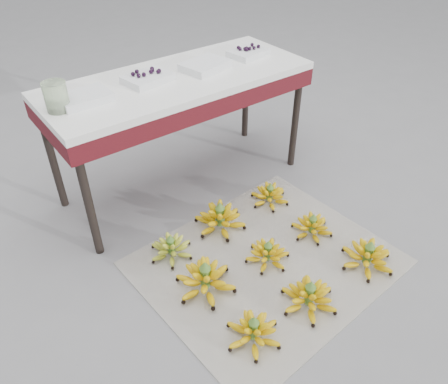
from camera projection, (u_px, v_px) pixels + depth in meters
ground at (255, 272)px, 2.28m from camera, size 60.00×60.00×0.00m
newspaper_mat at (266, 262)px, 2.33m from camera, size 1.31×1.12×0.01m
bunch_front_left at (253, 332)px, 1.92m from camera, size 0.27×0.27×0.15m
bunch_front_center at (309, 297)px, 2.07m from camera, size 0.35×0.35×0.17m
bunch_front_right at (367, 257)px, 2.28m from camera, size 0.34×0.34×0.17m
bunch_mid_left at (206, 279)px, 2.15m from camera, size 0.39×0.39×0.18m
bunch_mid_center at (268, 254)px, 2.31m from camera, size 0.26×0.26×0.14m
bunch_mid_right at (312, 227)px, 2.48m from camera, size 0.27×0.27×0.14m
bunch_back_left at (171, 248)px, 2.34m from camera, size 0.27×0.27×0.14m
bunch_back_center at (220, 219)px, 2.51m from camera, size 0.34×0.34×0.18m
bunch_back_right at (270, 196)px, 2.71m from camera, size 0.29×0.29×0.14m
vendor_table at (179, 90)px, 2.51m from camera, size 1.55×0.62×0.74m
tray_far_left at (84, 98)px, 2.19m from camera, size 0.26×0.19×0.04m
tray_left at (148, 78)px, 2.39m from camera, size 0.28×0.22×0.06m
tray_right at (205, 65)px, 2.53m from camera, size 0.30×0.24×0.04m
tray_far_right at (248, 52)px, 2.71m from camera, size 0.26×0.20×0.06m
glass_jar at (56, 97)px, 2.08m from camera, size 0.14×0.14×0.14m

